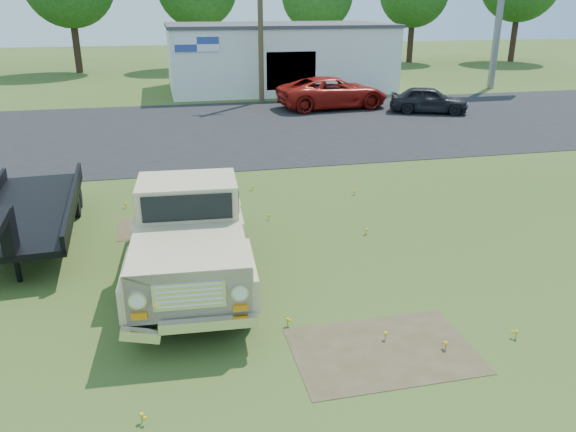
{
  "coord_description": "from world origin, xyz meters",
  "views": [
    {
      "loc": [
        -1.81,
        -10.38,
        5.44
      ],
      "look_at": [
        0.78,
        1.0,
        0.98
      ],
      "focal_mm": 35.0,
      "sensor_mm": 36.0,
      "label": 1
    }
  ],
  "objects_px": {
    "vintage_pickup_truck": "(190,230)",
    "red_pickup": "(333,93)",
    "dark_sedan": "(429,100)",
    "flatbed_trailer": "(29,206)"
  },
  "relations": [
    {
      "from": "vintage_pickup_truck",
      "to": "red_pickup",
      "type": "distance_m",
      "value": 20.65
    },
    {
      "from": "vintage_pickup_truck",
      "to": "red_pickup",
      "type": "relative_size",
      "value": 1.0
    },
    {
      "from": "vintage_pickup_truck",
      "to": "red_pickup",
      "type": "bearing_deg",
      "value": 68.44
    },
    {
      "from": "flatbed_trailer",
      "to": "red_pickup",
      "type": "relative_size",
      "value": 1.04
    },
    {
      "from": "dark_sedan",
      "to": "red_pickup",
      "type": "bearing_deg",
      "value": 84.19
    },
    {
      "from": "vintage_pickup_truck",
      "to": "dark_sedan",
      "type": "bearing_deg",
      "value": 54.42
    },
    {
      "from": "flatbed_trailer",
      "to": "red_pickup",
      "type": "height_order",
      "value": "flatbed_trailer"
    },
    {
      "from": "vintage_pickup_truck",
      "to": "flatbed_trailer",
      "type": "relative_size",
      "value": 0.96
    },
    {
      "from": "dark_sedan",
      "to": "flatbed_trailer",
      "type": "bearing_deg",
      "value": 151.33
    },
    {
      "from": "flatbed_trailer",
      "to": "dark_sedan",
      "type": "distance_m",
      "value": 21.47
    }
  ]
}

